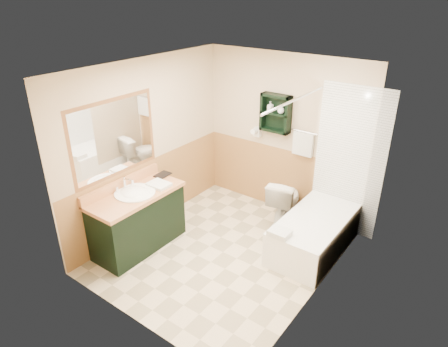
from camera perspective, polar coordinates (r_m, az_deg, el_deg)
floor at (r=5.41m, az=-0.15°, el=-11.17°), size 3.00×3.00×0.00m
back_wall at (r=5.98m, az=8.57°, el=5.39°), size 2.60×0.04×2.40m
left_wall at (r=5.61m, az=-11.08°, el=3.81°), size 0.04×3.00×2.40m
right_wall at (r=4.23m, az=14.40°, el=-4.13°), size 0.04×3.00×2.40m
ceiling at (r=4.41m, az=-0.19°, el=14.91°), size 2.60×3.00×0.04m
wainscot_left at (r=5.88m, az=-10.28°, el=-2.61°), size 2.98×2.98×1.00m
wainscot_back at (r=6.23m, az=8.00°, el=-0.74°), size 2.58×2.58×1.00m
mirror_frame at (r=5.14m, az=-15.42°, el=4.90°), size 1.30×1.30×1.00m
mirror_glass at (r=5.14m, az=-15.39°, el=4.89°), size 1.20×1.20×0.90m
tile_right at (r=4.94m, az=17.23°, el=-1.96°), size 1.50×1.50×2.10m
tile_back at (r=5.64m, az=17.42°, el=1.51°), size 0.95×0.95×2.10m
tile_accent at (r=4.63m, az=18.47°, el=7.46°), size 1.50×1.50×0.10m
wall_shelf at (r=5.82m, az=7.38°, el=8.53°), size 0.45×0.15×0.55m
hair_dryer at (r=6.10m, az=4.85°, el=5.97°), size 0.10×0.24×0.18m
towel_bar at (r=5.73m, az=11.41°, el=5.85°), size 0.40×0.06×0.40m
curtain_rod at (r=4.86m, az=10.33°, el=10.43°), size 0.03×1.60×0.03m
shower_curtain at (r=5.29m, az=10.48°, el=1.89°), size 1.05×1.05×1.70m
vanity at (r=5.43m, az=-12.20°, el=-6.54°), size 0.59×1.27×0.81m
bathtub at (r=5.49m, az=12.89°, el=-8.22°), size 0.73×1.50×0.48m
toilet at (r=5.94m, az=8.63°, el=-3.83°), size 0.52×0.77×0.69m
counter_towel at (r=5.35m, az=-9.27°, el=-1.57°), size 0.29×0.23×0.04m
vanity_book at (r=5.64m, az=-9.45°, el=0.93°), size 0.17×0.03×0.22m
tub_towel at (r=4.90m, az=7.96°, el=-8.37°), size 0.25×0.21×0.07m
soap_bottle_a at (r=5.85m, az=6.62°, el=9.14°), size 0.08×0.15×0.07m
soap_bottle_b at (r=5.76m, az=8.15°, el=8.96°), size 0.14×0.15×0.10m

